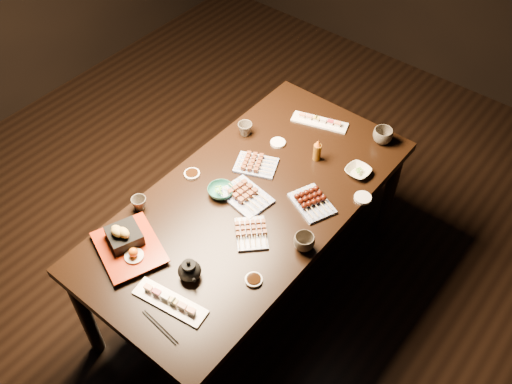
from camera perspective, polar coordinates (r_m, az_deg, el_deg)
ground at (r=3.65m, az=-5.12°, el=-4.69°), size 5.00×5.00×0.00m
dining_table at (r=3.14m, az=-0.58°, el=-5.39°), size 1.22×1.93×0.75m
sushi_platter_near at (r=2.51m, az=-8.63°, el=-10.65°), size 0.35×0.15×0.04m
sushi_platter_far at (r=3.27m, az=6.39°, el=7.13°), size 0.33×0.18×0.04m
yakitori_plate_center at (r=2.83m, az=-1.03°, el=-0.18°), size 0.27×0.21×0.06m
yakitori_plate_right at (r=2.69m, az=-0.48°, el=-3.94°), size 0.24×0.24×0.05m
yakitori_plate_left at (r=2.99m, az=0.00°, el=2.96°), size 0.26×0.23×0.05m
tsukune_plate at (r=2.82m, az=5.64°, el=-0.87°), size 0.26×0.23×0.06m
edamame_bowl_green at (r=2.87m, az=-3.54°, el=0.10°), size 0.18×0.18×0.04m
edamame_bowl_cream at (r=3.01m, az=10.16°, el=2.05°), size 0.13×0.13×0.03m
tempura_tray at (r=2.67m, az=-12.70°, el=-4.89°), size 0.41×0.37×0.12m
teacup_near_left at (r=2.84m, az=-11.59°, el=-1.14°), size 0.09×0.09×0.07m
teacup_mid_right at (r=2.64m, az=4.83°, el=-5.02°), size 0.10×0.10×0.08m
teacup_far_left at (r=3.17m, az=-1.09°, el=6.32°), size 0.11×0.11×0.07m
teacup_far_right at (r=3.20m, az=12.55°, el=5.51°), size 0.13×0.13×0.08m
teapot at (r=2.54m, az=-6.69°, el=-7.67°), size 0.17×0.17×0.11m
condiment_bottle at (r=3.02m, az=6.15°, el=4.22°), size 0.05×0.05×0.13m
sauce_dish_west at (r=2.98m, az=-6.42°, el=1.80°), size 0.10×0.10×0.01m
sauce_dish_east at (r=2.90m, az=10.62°, el=-0.58°), size 0.11×0.11×0.02m
sauce_dish_se at (r=2.55m, az=-0.23°, el=-8.77°), size 0.09×0.09×0.01m
sauce_dish_nw at (r=3.13m, az=2.21°, el=4.94°), size 0.10×0.10×0.01m
chopsticks_near at (r=2.68m, az=-12.15°, el=-6.55°), size 0.23×0.02×0.01m
chopsticks_se at (r=2.47m, az=-9.57°, el=-13.15°), size 0.22×0.04×0.01m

